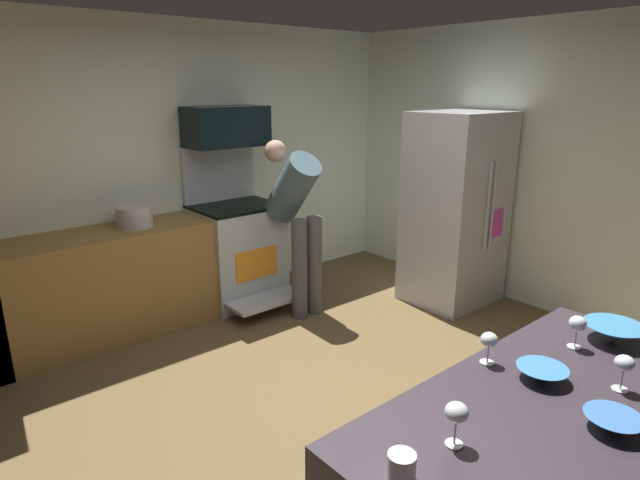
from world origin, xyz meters
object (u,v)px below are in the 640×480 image
(wine_glass_far, at_px, (577,325))
(oven_range, at_px, (237,250))
(wine_glass_mid, at_px, (624,365))
(stock_pot, at_px, (135,217))
(wine_glass_near, at_px, (457,414))
(mug_coffee, at_px, (401,468))
(mixing_bowl_prep, at_px, (542,373))
(wine_glass_extra, at_px, (489,341))
(refrigerator, at_px, (455,209))
(person_cook, at_px, (296,214))
(microwave, at_px, (226,126))
(mixing_bowl_large, at_px, (613,333))
(mixing_bowl_small, at_px, (613,423))

(wine_glass_far, bearing_deg, oven_range, 85.36)
(wine_glass_mid, relative_size, stock_pot, 0.51)
(wine_glass_near, xyz_separation_m, stock_pot, (0.28, 3.39, -0.03))
(oven_range, distance_m, wine_glass_far, 3.37)
(mug_coffee, xyz_separation_m, stock_pot, (0.54, 3.39, 0.04))
(stock_pot, bearing_deg, wine_glass_mid, -82.45)
(mixing_bowl_prep, bearing_deg, wine_glass_mid, -55.82)
(wine_glass_mid, bearing_deg, wine_glass_near, 163.93)
(wine_glass_extra, height_order, stock_pot, stock_pot)
(wine_glass_extra, height_order, mug_coffee, wine_glass_extra)
(refrigerator, relative_size, wine_glass_mid, 12.16)
(person_cook, distance_m, wine_glass_extra, 2.75)
(microwave, height_order, wine_glass_extra, microwave)
(wine_glass_far, relative_size, stock_pot, 0.53)
(wine_glass_extra, relative_size, stock_pot, 0.49)
(mixing_bowl_large, bearing_deg, wine_glass_mid, -154.83)
(wine_glass_mid, distance_m, wine_glass_extra, 0.50)
(person_cook, xyz_separation_m, wine_glass_near, (-1.52, -2.80, 0.09))
(refrigerator, bearing_deg, microwave, 138.21)
(wine_glass_near, height_order, wine_glass_extra, wine_glass_near)
(wine_glass_near, distance_m, mug_coffee, 0.27)
(refrigerator, distance_m, person_cook, 1.52)
(person_cook, bearing_deg, wine_glass_mid, -104.05)
(wine_glass_near, bearing_deg, refrigerator, 35.84)
(mixing_bowl_small, distance_m, wine_glass_mid, 0.30)
(person_cook, bearing_deg, refrigerator, -29.80)
(wine_glass_extra, bearing_deg, mug_coffee, -164.30)
(mixing_bowl_small, xyz_separation_m, wine_glass_extra, (0.07, 0.53, 0.08))
(wine_glass_extra, distance_m, stock_pot, 3.17)
(oven_range, relative_size, wine_glass_extra, 10.43)
(refrigerator, distance_m, mixing_bowl_large, 2.66)
(microwave, xyz_separation_m, refrigerator, (1.59, -1.43, -0.76))
(wine_glass_near, xyz_separation_m, wine_glass_far, (0.97, 0.06, -0.01))
(refrigerator, height_order, wine_glass_mid, refrigerator)
(wine_glass_mid, height_order, stock_pot, stock_pot)
(wine_glass_near, bearing_deg, stock_pot, 85.25)
(oven_range, xyz_separation_m, wine_glass_near, (-1.24, -3.38, 0.51))
(wine_glass_extra, relative_size, mug_coffee, 1.54)
(mug_coffee, bearing_deg, wine_glass_near, -1.05)
(microwave, bearing_deg, wine_glass_near, -109.63)
(oven_range, distance_m, refrigerator, 2.11)
(wine_glass_far, xyz_separation_m, stock_pot, (-0.69, 3.34, -0.03))
(wine_glass_far, bearing_deg, wine_glass_near, -176.72)
(microwave, bearing_deg, wine_glass_mid, -97.39)
(refrigerator, distance_m, stock_pot, 2.89)
(mixing_bowl_large, height_order, mug_coffee, mug_coffee)
(wine_glass_mid, xyz_separation_m, wine_glass_far, (0.21, 0.27, 0.00))
(refrigerator, distance_m, wine_glass_far, 2.73)
(wine_glass_far, xyz_separation_m, wine_glass_extra, (-0.42, 0.18, -0.01))
(stock_pot, bearing_deg, microwave, 4.78)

